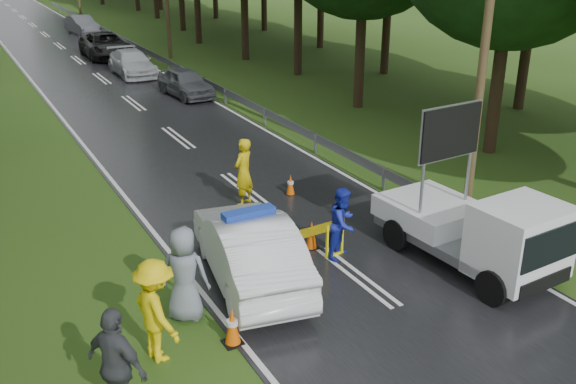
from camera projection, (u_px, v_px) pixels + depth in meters
ground at (356, 276)px, 14.54m from camera, size 160.00×160.00×0.00m
road at (78, 60)px, 38.95m from camera, size 7.00×140.00×0.02m
guardrail at (138, 47)px, 40.12m from camera, size 0.12×60.06×0.70m
utility_pole_near at (487, 23)px, 16.57m from camera, size 1.40×0.24×10.00m
police_sedan at (250, 249)px, 14.11m from camera, size 2.45×4.95×1.72m
work_truck at (479, 230)px, 14.54m from camera, size 2.28×4.64×3.61m
barrier at (304, 238)px, 14.73m from camera, size 2.30×0.23×0.95m
officer at (243, 172)px, 18.03m from camera, size 0.86×0.77×1.96m
civilian at (343, 223)px, 15.12m from camera, size 1.08×1.02×1.77m
bystander_left at (156, 311)px, 11.41m from camera, size 0.97×1.40×1.99m
bystander_mid at (117, 366)px, 9.94m from camera, size 1.03×1.27×2.02m
bystander_right at (185, 274)px, 12.63m from camera, size 1.16×1.10×1.99m
queue_car_first at (186, 83)px, 30.20m from camera, size 1.88×4.01×1.33m
queue_car_second at (132, 63)px, 34.70m from camera, size 1.88×4.55×1.32m
queue_car_third at (106, 45)px, 39.57m from camera, size 2.65×5.48×1.50m
queue_car_fourth at (82, 25)px, 48.67m from camera, size 2.01×4.32×1.37m
cone_near_left at (232, 327)px, 12.04m from camera, size 0.37×0.37×0.78m
cone_center at (312, 235)px, 15.71m from camera, size 0.35×0.35×0.74m
cone_far at (290, 185)px, 18.96m from camera, size 0.30×0.30×0.64m
cone_left_mid at (257, 263)px, 14.34m from camera, size 0.37×0.37×0.79m
cone_right at (434, 208)px, 17.17m from camera, size 0.38×0.38×0.80m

